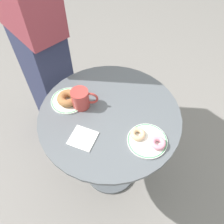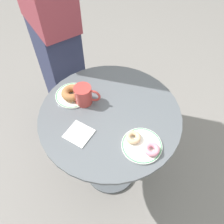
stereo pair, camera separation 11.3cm
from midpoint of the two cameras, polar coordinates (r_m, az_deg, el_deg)
ground_plane at (r=1.77m, az=1.54°, el=-14.42°), size 7.00×7.00×0.02m
cafe_table at (r=1.33m, az=2.00°, el=-5.94°), size 0.73×0.73×0.70m
plate_left at (r=1.23m, az=-7.29°, el=4.00°), size 0.18×0.18×0.01m
plate_right at (r=1.06m, az=10.50°, el=-8.42°), size 0.19×0.19×0.01m
donut_cinnamon at (r=1.21m, az=-7.37°, el=4.58°), size 0.14×0.14×0.04m
donut_pink_frosted at (r=1.04m, az=13.02°, el=-9.30°), size 0.08×0.08×0.02m
donut_glazed at (r=1.06m, az=8.39°, el=-6.50°), size 0.10×0.10×0.02m
paper_napkin at (r=1.09m, az=-5.33°, el=-5.65°), size 0.13×0.13×0.01m
coffee_mug at (r=1.16m, az=-4.28°, el=4.06°), size 0.13×0.09×0.10m
person_figure at (r=1.49m, az=-12.68°, el=20.21°), size 0.44×0.33×1.73m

